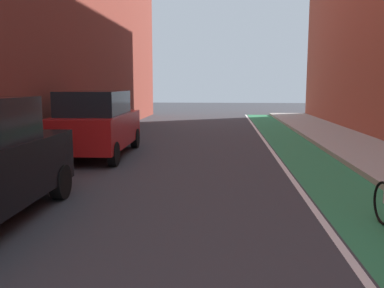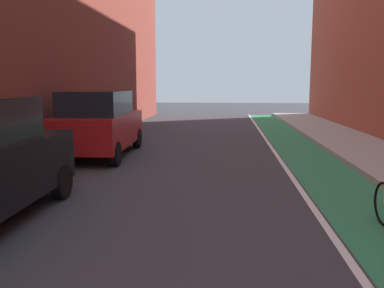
% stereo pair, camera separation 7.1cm
% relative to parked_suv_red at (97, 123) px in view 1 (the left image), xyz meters
% --- Properties ---
extents(ground_plane, '(79.89, 79.89, 0.00)m').
position_rel_parked_suv_red_xyz_m(ground_plane, '(3.05, -2.33, -1.02)').
color(ground_plane, '#38383D').
extents(bike_lane_paint, '(1.60, 36.31, 0.00)m').
position_rel_parked_suv_red_xyz_m(bike_lane_paint, '(6.35, -0.33, -1.02)').
color(bike_lane_paint, '#2D8451').
rests_on(bike_lane_paint, ground).
extents(lane_divider_stripe, '(0.12, 36.31, 0.00)m').
position_rel_parked_suv_red_xyz_m(lane_divider_stripe, '(5.45, -0.33, -1.01)').
color(lane_divider_stripe, white).
rests_on(lane_divider_stripe, ground).
extents(parked_suv_red, '(2.08, 4.43, 1.98)m').
position_rel_parked_suv_red_xyz_m(parked_suv_red, '(0.00, 0.00, 0.00)').
color(parked_suv_red, red).
rests_on(parked_suv_red, ground).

